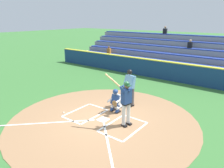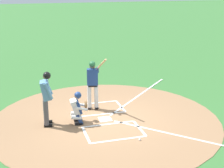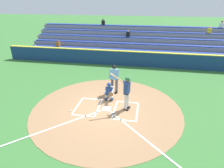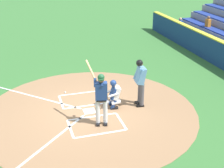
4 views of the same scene
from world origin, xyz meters
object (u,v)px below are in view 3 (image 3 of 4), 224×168
at_px(batter, 127,91).
at_px(catcher, 109,91).
at_px(plate_umpire, 114,77).
at_px(baseball, 70,111).

bearing_deg(batter, catcher, -35.96).
distance_m(batter, catcher, 1.42).
relative_size(batter, catcher, 1.88).
distance_m(catcher, plate_umpire, 1.13).
bearing_deg(baseball, plate_umpire, -126.76).
bearing_deg(baseball, batter, -164.72).
bearing_deg(batter, plate_umpire, -61.60).
height_order(catcher, plate_umpire, plate_umpire).
bearing_deg(baseball, catcher, -139.22).
distance_m(catcher, baseball, 2.47).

